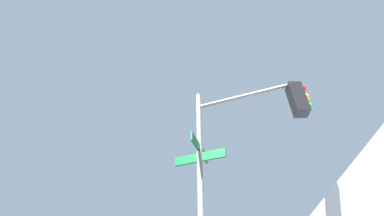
# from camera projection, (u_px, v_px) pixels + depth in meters

# --- Properties ---
(traffic_signal_near) EXTENTS (1.38, 2.81, 5.84)m
(traffic_signal_near) POSITION_uv_depth(u_px,v_px,m) (247.00, 147.00, 5.49)
(traffic_signal_near) COLOR slate
(traffic_signal_near) RESTS_ON ground_plane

